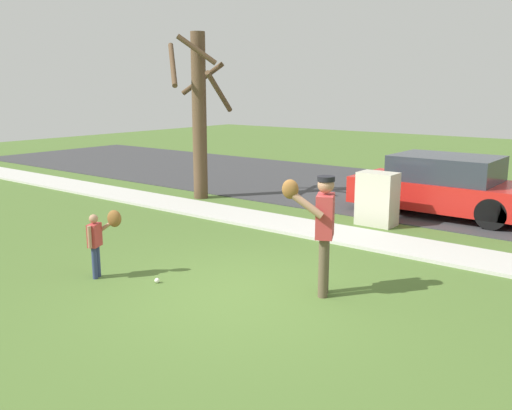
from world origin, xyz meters
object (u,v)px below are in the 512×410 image
person_adult (322,222)px  person_child (100,234)px  utility_cabinet (377,199)px  baseball (157,281)px  street_tree_far (199,111)px  parked_hatchback_red (445,186)px

person_adult → person_child: bearing=-1.0°
person_adult → utility_cabinet: 4.37m
person_child → person_adult: bearing=-1.0°
baseball → street_tree_far: size_ratio=0.02×
utility_cabinet → baseball: bearing=-100.3°
street_tree_far → person_child: bearing=-60.2°
utility_cabinet → street_tree_far: (-4.90, -0.16, 1.69)m
baseball → street_tree_far: street_tree_far is taller
baseball → street_tree_far: (-3.95, 5.08, 2.21)m
person_child → parked_hatchback_red: bearing=44.7°
utility_cabinet → parked_hatchback_red: parked_hatchback_red is taller
utility_cabinet → person_child: bearing=-107.9°
person_adult → utility_cabinet: (-1.19, 4.18, -0.49)m
person_child → parked_hatchback_red: (2.58, 7.34, -0.01)m
parked_hatchback_red → person_child: bearing=70.6°
person_child → parked_hatchback_red: size_ratio=0.26×
person_adult → baseball: person_adult is taller
utility_cabinet → parked_hatchback_red: 1.94m
baseball → utility_cabinet: (0.95, 5.24, 0.52)m
baseball → street_tree_far: 6.80m
street_tree_far → utility_cabinet: bearing=1.9°
person_child → utility_cabinet: size_ratio=0.93×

